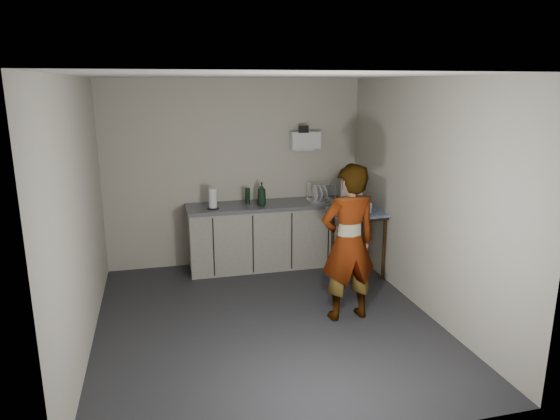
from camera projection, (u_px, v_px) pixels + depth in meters
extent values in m
plane|color=#2B2B30|center=(267.00, 322.00, 5.45)|extent=(4.00, 4.00, 0.00)
cube|color=beige|center=(235.00, 174.00, 7.00)|extent=(3.60, 0.02, 2.60)
cube|color=beige|center=(423.00, 197.00, 5.55)|extent=(0.02, 4.00, 2.60)
cube|color=beige|center=(81.00, 217.00, 4.70)|extent=(0.02, 4.00, 2.60)
cube|color=silver|center=(265.00, 76.00, 4.81)|extent=(3.60, 4.00, 0.01)
cube|color=black|center=(268.00, 263.00, 7.13)|extent=(2.20, 0.52, 0.08)
cube|color=#AFA99B|center=(268.00, 237.00, 7.03)|extent=(2.20, 0.58, 0.86)
cube|color=#4C4E56|center=(268.00, 205.00, 6.92)|extent=(2.24, 0.62, 0.05)
cube|color=black|center=(214.00, 247.00, 6.57)|extent=(0.02, 0.01, 0.80)
cube|color=black|center=(253.00, 244.00, 6.70)|extent=(0.02, 0.01, 0.80)
cube|color=black|center=(292.00, 241.00, 6.82)|extent=(0.01, 0.01, 0.80)
cube|color=black|center=(328.00, 238.00, 6.95)|extent=(0.02, 0.01, 0.80)
cube|color=white|center=(305.00, 140.00, 7.06)|extent=(0.42, 0.16, 0.24)
cube|color=white|center=(304.00, 149.00, 7.14)|extent=(0.30, 0.06, 0.04)
cube|color=black|center=(304.00, 129.00, 6.92)|extent=(0.14, 0.02, 0.10)
cylinder|color=#36230C|center=(349.00, 253.00, 6.40)|extent=(0.04, 0.04, 0.83)
cylinder|color=#36230C|center=(384.00, 249.00, 6.55)|extent=(0.04, 0.04, 0.83)
cylinder|color=#36230C|center=(333.00, 241.00, 6.87)|extent=(0.04, 0.04, 0.83)
cylinder|color=#36230C|center=(366.00, 238.00, 7.02)|extent=(0.04, 0.04, 0.83)
cube|color=#36230C|center=(359.00, 214.00, 6.61)|extent=(0.65, 0.65, 0.04)
cube|color=navy|center=(359.00, 212.00, 6.60)|extent=(0.74, 0.74, 0.03)
imported|color=#B2A593|center=(348.00, 243.00, 5.35)|extent=(0.66, 0.46, 1.73)
imported|color=black|center=(262.00, 194.00, 6.77)|extent=(0.13, 0.13, 0.32)
cylinder|color=red|center=(261.00, 199.00, 6.91)|extent=(0.06, 0.06, 0.11)
cylinder|color=black|center=(248.00, 196.00, 6.85)|extent=(0.07, 0.07, 0.23)
cylinder|color=black|center=(213.00, 208.00, 6.64)|extent=(0.16, 0.16, 0.01)
cylinder|color=white|center=(213.00, 198.00, 6.60)|extent=(0.11, 0.11, 0.26)
cube|color=white|center=(321.00, 200.00, 7.07)|extent=(0.37, 0.28, 0.02)
cylinder|color=white|center=(312.00, 194.00, 6.88)|extent=(0.01, 0.01, 0.24)
cylinder|color=white|center=(335.00, 192.00, 6.96)|extent=(0.01, 0.01, 0.24)
cylinder|color=white|center=(307.00, 190.00, 7.11)|extent=(0.01, 0.01, 0.24)
cylinder|color=white|center=(329.00, 189.00, 7.19)|extent=(0.01, 0.01, 0.24)
cylinder|color=white|center=(315.00, 193.00, 7.02)|extent=(0.05, 0.20, 0.20)
cylinder|color=white|center=(320.00, 193.00, 7.04)|extent=(0.05, 0.20, 0.20)
cylinder|color=white|center=(325.00, 192.00, 7.06)|extent=(0.05, 0.20, 0.20)
cube|color=white|center=(356.00, 211.00, 6.56)|extent=(0.31, 0.31, 0.01)
cube|color=white|center=(361.00, 209.00, 6.41)|extent=(0.31, 0.01, 0.11)
cube|color=white|center=(352.00, 203.00, 6.69)|extent=(0.31, 0.01, 0.11)
cube|color=white|center=(345.00, 207.00, 6.51)|extent=(0.01, 0.31, 0.11)
cube|color=white|center=(367.00, 205.00, 6.58)|extent=(0.01, 0.31, 0.11)
cube|color=white|center=(352.00, 188.00, 6.65)|extent=(0.31, 0.01, 0.31)
cylinder|color=white|center=(356.00, 206.00, 6.55)|extent=(0.21, 0.21, 0.11)
sphere|color=#FC5D87|center=(354.00, 201.00, 6.48)|extent=(0.07, 0.07, 0.07)
sphere|color=#57BCED|center=(361.00, 201.00, 6.50)|extent=(0.07, 0.07, 0.07)
sphere|color=#5EE57D|center=(355.00, 199.00, 6.58)|extent=(0.07, 0.07, 0.07)
sphere|color=#FC5D87|center=(352.00, 200.00, 6.56)|extent=(0.07, 0.07, 0.07)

